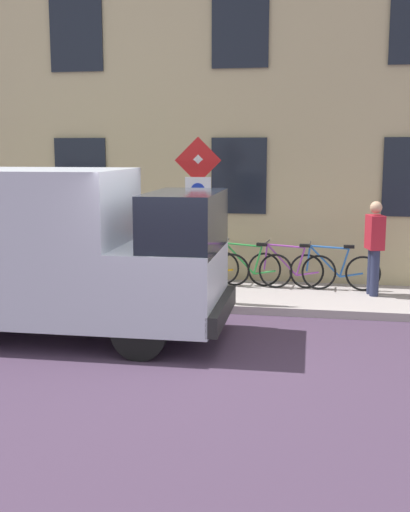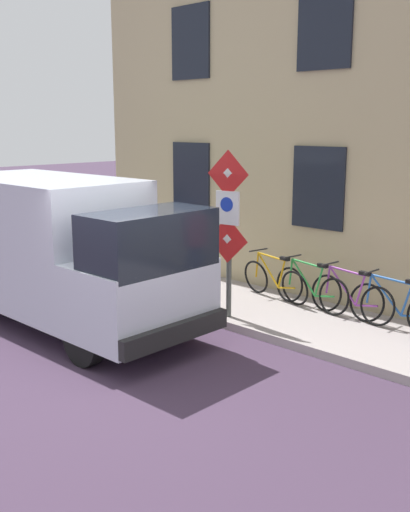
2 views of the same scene
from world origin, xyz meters
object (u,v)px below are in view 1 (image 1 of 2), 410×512
Objects in this scene: bicycle_blue at (334,270)px; bicycle_orange at (207,266)px; sign_post_stacked at (198,204)px; delivery_van at (40,248)px; bicycle_green at (249,267)px; pedestrian at (374,245)px; bicycle_purple at (291,269)px.

bicycle_orange is (0.00, 2.45, 0.00)m from bicycle_blue.
sign_post_stacked is 0.51× the size of delivery_van.
bicycle_green is at bearing 49.72° from delivery_van.
sign_post_stacked reaches higher than bicycle_green.
bicycle_blue is 1.00× the size of pedestrian.
pedestrian is at bearing -70.21° from sign_post_stacked.
bicycle_blue is (1.44, -2.36, -1.34)m from sign_post_stacked.
bicycle_blue is 0.95m from pedestrian.
bicycle_orange is 0.99× the size of pedestrian.
bicycle_purple is 1.00× the size of bicycle_green.
bicycle_purple and bicycle_green have the same top height.
bicycle_purple is at bearing 42.32° from delivery_van.
delivery_van is 3.13× the size of bicycle_green.
bicycle_orange is at bearing 7.08° from bicycle_green.
bicycle_green is 0.99× the size of pedestrian.
delivery_van is 3.12× the size of bicycle_purple.
bicycle_orange is (0.00, 0.82, 0.00)m from bicycle_green.
delivery_van is at bearing 38.87° from bicycle_blue.
bicycle_blue and bicycle_purple have the same top height.
bicycle_green is at bearing 1.58° from bicycle_blue.
bicycle_blue is 2.45m from bicycle_orange.
bicycle_purple is (1.44, -1.54, -1.34)m from sign_post_stacked.
pedestrian reaches higher than bicycle_green.
bicycle_orange is at bearing 1.59° from bicycle_blue.
sign_post_stacked is 3.07m from bicycle_blue.
delivery_van reaches higher than bicycle_green.
bicycle_blue and bicycle_green have the same top height.
bicycle_orange is (0.00, 1.64, 0.00)m from bicycle_purple.
delivery_van is 3.96m from bicycle_orange.
sign_post_stacked is at bearing 6.39° from pedestrian.
bicycle_blue is at bearing 36.51° from delivery_van.
bicycle_purple is (3.35, -3.58, -0.82)m from delivery_van.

